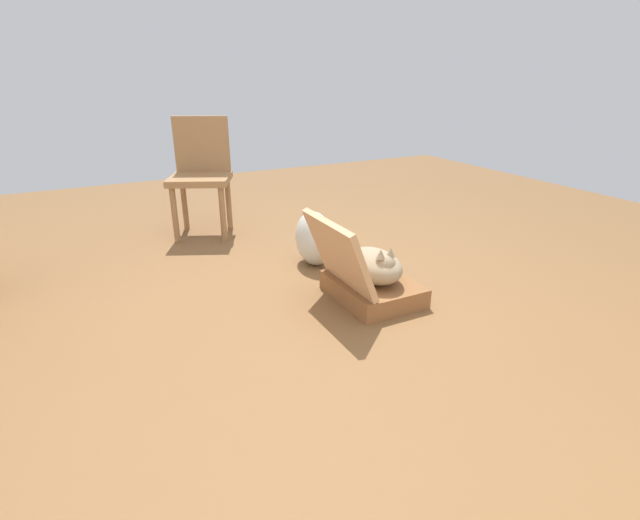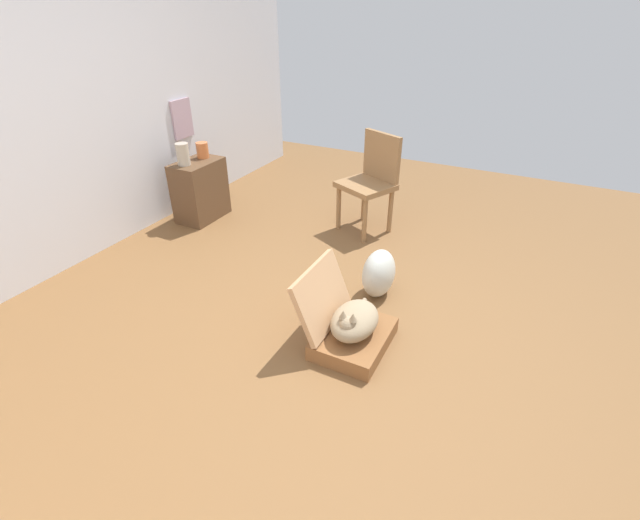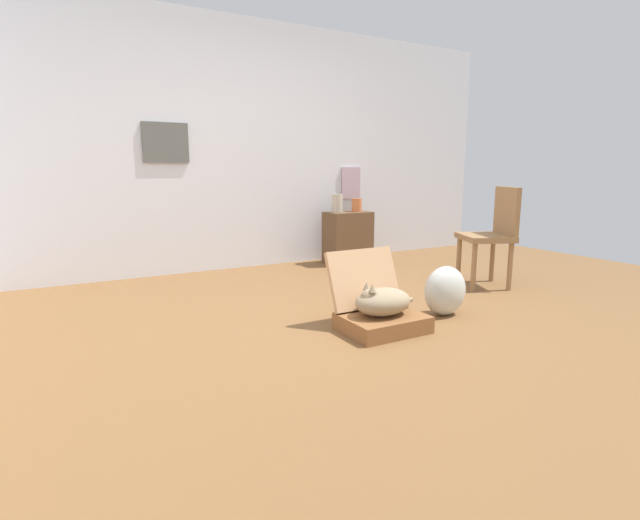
{
  "view_description": "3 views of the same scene",
  "coord_description": "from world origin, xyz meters",
  "px_view_note": "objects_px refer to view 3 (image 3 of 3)",
  "views": [
    {
      "loc": [
        -2.1,
        1.1,
        1.22
      ],
      "look_at": [
        -0.11,
        0.09,
        0.33
      ],
      "focal_mm": 26.49,
      "sensor_mm": 36.0,
      "label": 1
    },
    {
      "loc": [
        -2.1,
        -1.1,
        1.94
      ],
      "look_at": [
        0.02,
        -0.01,
        0.53
      ],
      "focal_mm": 25.01,
      "sensor_mm": 36.0,
      "label": 2
    },
    {
      "loc": [
        -1.9,
        -2.75,
        1.05
      ],
      "look_at": [
        -0.17,
        0.33,
        0.39
      ],
      "focal_mm": 27.05,
      "sensor_mm": 36.0,
      "label": 3
    }
  ],
  "objects_px": {
    "suitcase_base": "(382,323)",
    "chair": "(493,232)",
    "cat": "(382,301)",
    "side_table": "(348,238)",
    "vase_tall": "(337,203)",
    "vase_short": "(357,205)",
    "plastic_bag_white": "(445,291)"
  },
  "relations": [
    {
      "from": "plastic_bag_white",
      "to": "vase_short",
      "type": "distance_m",
      "value": 2.22
    },
    {
      "from": "plastic_bag_white",
      "to": "side_table",
      "type": "relative_size",
      "value": 0.62
    },
    {
      "from": "side_table",
      "to": "vase_short",
      "type": "distance_m",
      "value": 0.39
    },
    {
      "from": "vase_short",
      "to": "side_table",
      "type": "bearing_deg",
      "value": -173.58
    },
    {
      "from": "cat",
      "to": "vase_short",
      "type": "bearing_deg",
      "value": 60.3
    },
    {
      "from": "cat",
      "to": "vase_tall",
      "type": "xyz_separation_m",
      "value": [
        0.98,
        2.17,
        0.48
      ]
    },
    {
      "from": "plastic_bag_white",
      "to": "vase_tall",
      "type": "bearing_deg",
      "value": 80.45
    },
    {
      "from": "cat",
      "to": "chair",
      "type": "relative_size",
      "value": 0.53
    },
    {
      "from": "vase_short",
      "to": "cat",
      "type": "bearing_deg",
      "value": -119.7
    },
    {
      "from": "side_table",
      "to": "vase_tall",
      "type": "distance_m",
      "value": 0.42
    },
    {
      "from": "cat",
      "to": "vase_short",
      "type": "distance_m",
      "value": 2.52
    },
    {
      "from": "suitcase_base",
      "to": "chair",
      "type": "relative_size",
      "value": 0.59
    },
    {
      "from": "plastic_bag_white",
      "to": "vase_tall",
      "type": "distance_m",
      "value": 2.19
    },
    {
      "from": "cat",
      "to": "vase_short",
      "type": "xyz_separation_m",
      "value": [
        1.23,
        2.15,
        0.46
      ]
    },
    {
      "from": "vase_short",
      "to": "chair",
      "type": "xyz_separation_m",
      "value": [
        0.41,
        -1.61,
        -0.16
      ]
    },
    {
      "from": "suitcase_base",
      "to": "vase_short",
      "type": "distance_m",
      "value": 2.55
    },
    {
      "from": "cat",
      "to": "vase_short",
      "type": "relative_size",
      "value": 3.21
    },
    {
      "from": "side_table",
      "to": "chair",
      "type": "relative_size",
      "value": 0.65
    },
    {
      "from": "cat",
      "to": "chair",
      "type": "xyz_separation_m",
      "value": [
        1.64,
        0.55,
        0.3
      ]
    },
    {
      "from": "side_table",
      "to": "suitcase_base",
      "type": "bearing_deg",
      "value": -117.1
    },
    {
      "from": "suitcase_base",
      "to": "side_table",
      "type": "relative_size",
      "value": 0.91
    },
    {
      "from": "cat",
      "to": "vase_tall",
      "type": "bearing_deg",
      "value": 65.76
    },
    {
      "from": "side_table",
      "to": "vase_tall",
      "type": "bearing_deg",
      "value": 166.93
    },
    {
      "from": "cat",
      "to": "side_table",
      "type": "bearing_deg",
      "value": 62.74
    },
    {
      "from": "vase_tall",
      "to": "vase_short",
      "type": "distance_m",
      "value": 0.25
    },
    {
      "from": "suitcase_base",
      "to": "vase_tall",
      "type": "relative_size",
      "value": 2.62
    },
    {
      "from": "suitcase_base",
      "to": "chair",
      "type": "bearing_deg",
      "value": 18.58
    },
    {
      "from": "suitcase_base",
      "to": "plastic_bag_white",
      "type": "relative_size",
      "value": 1.46
    },
    {
      "from": "suitcase_base",
      "to": "plastic_bag_white",
      "type": "xyz_separation_m",
      "value": [
        0.62,
        0.07,
        0.13
      ]
    },
    {
      "from": "chair",
      "to": "vase_tall",
      "type": "bearing_deg",
      "value": -133.19
    },
    {
      "from": "cat",
      "to": "vase_tall",
      "type": "distance_m",
      "value": 2.43
    },
    {
      "from": "vase_short",
      "to": "plastic_bag_white",
      "type": "bearing_deg",
      "value": -106.19
    }
  ]
}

